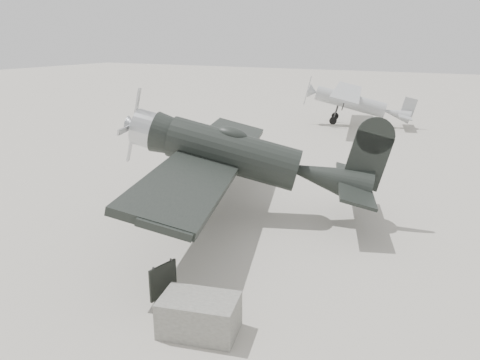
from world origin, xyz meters
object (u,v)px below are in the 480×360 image
object	(u,v)px
lowwing_monoplane	(245,157)
highwing_monoplane	(355,99)
equipment_block	(199,315)
sign_board	(163,281)

from	to	relation	value
lowwing_monoplane	highwing_monoplane	bearing A→B (deg)	75.40
equipment_block	lowwing_monoplane	bearing A→B (deg)	109.10
highwing_monoplane	sign_board	world-z (taller)	highwing_monoplane
highwing_monoplane	equipment_block	distance (m)	26.75
lowwing_monoplane	highwing_monoplane	distance (m)	19.73
equipment_block	sign_board	xyz separation A→B (m)	(-1.28, 0.44, 0.29)
sign_board	equipment_block	bearing A→B (deg)	-7.88
lowwing_monoplane	equipment_block	bearing A→B (deg)	-88.90
highwing_monoplane	sign_board	size ratio (longest dim) A/B	9.16
lowwing_monoplane	sign_board	xyz separation A→B (m)	(1.07, -6.34, -1.47)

